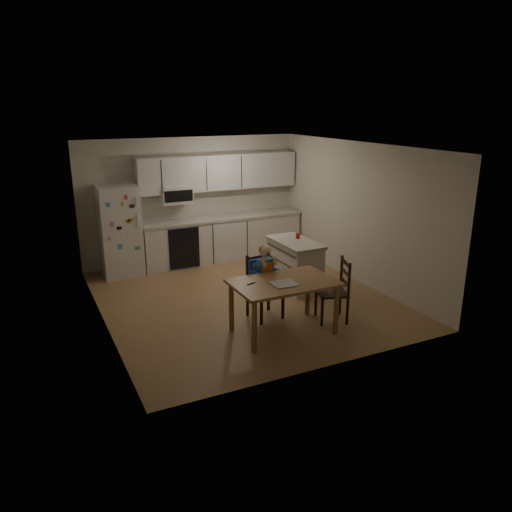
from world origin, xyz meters
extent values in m
cube|color=olive|center=(0.00, 0.00, -0.01)|extent=(4.50, 5.00, 0.01)
cube|color=beige|center=(0.00, 2.50, 1.25)|extent=(4.50, 0.02, 2.50)
cube|color=beige|center=(-2.25, 0.00, 1.25)|extent=(0.02, 5.00, 2.50)
cube|color=beige|center=(2.25, 0.00, 1.25)|extent=(0.02, 5.00, 2.50)
cube|color=white|center=(0.00, 0.00, 2.50)|extent=(4.50, 5.00, 0.01)
cube|color=silver|center=(-1.55, 2.15, 0.85)|extent=(0.72, 0.70, 1.70)
cube|color=silver|center=(0.53, 2.20, 0.43)|extent=(3.34, 0.60, 0.86)
cube|color=beige|center=(0.53, 2.19, 0.89)|extent=(3.37, 0.62, 0.05)
cube|color=black|center=(-0.39, 1.89, 0.43)|extent=(0.60, 0.02, 0.80)
cube|color=silver|center=(0.53, 2.33, 1.80)|extent=(3.34, 0.34, 0.70)
cube|color=silver|center=(-0.39, 2.30, 1.42)|extent=(0.60, 0.38, 0.33)
cube|color=silver|center=(1.06, 0.13, 0.40)|extent=(0.54, 1.09, 0.80)
cube|color=beige|center=(1.06, 0.13, 0.82)|extent=(0.60, 1.14, 0.05)
cylinder|color=red|center=(1.18, 0.25, 0.89)|extent=(0.07, 0.07, 0.09)
cube|color=brown|center=(-0.01, -1.40, 0.75)|extent=(1.43, 0.92, 0.04)
cylinder|color=brown|center=(-0.65, -1.78, 0.36)|extent=(0.07, 0.07, 0.73)
cylinder|color=brown|center=(-0.65, -1.02, 0.36)|extent=(0.07, 0.07, 0.73)
cylinder|color=brown|center=(0.62, -1.78, 0.36)|extent=(0.07, 0.07, 0.73)
cylinder|color=brown|center=(0.62, -1.02, 0.36)|extent=(0.07, 0.07, 0.73)
cube|color=#B0B0B5|center=(-0.06, -1.50, 0.77)|extent=(0.34, 0.29, 0.01)
cylinder|color=#2047AB|center=(-0.47, -1.30, 0.78)|extent=(0.12, 0.06, 0.02)
cube|color=black|center=(-0.01, -0.83, 0.44)|extent=(0.48, 0.48, 0.03)
cube|color=black|center=(-0.18, -1.04, 0.21)|extent=(0.04, 0.04, 0.43)
cube|color=black|center=(-0.23, -0.66, 0.21)|extent=(0.04, 0.04, 0.43)
cube|color=black|center=(0.20, -1.00, 0.21)|extent=(0.04, 0.04, 0.43)
cube|color=black|center=(0.16, -0.61, 0.21)|extent=(0.04, 0.04, 0.43)
cube|color=black|center=(-0.03, -0.64, 0.71)|extent=(0.43, 0.09, 0.51)
cube|color=#2047AB|center=(-0.01, -0.83, 0.51)|extent=(0.43, 0.39, 0.10)
cube|color=#2047AB|center=(-0.03, -0.69, 0.73)|extent=(0.39, 0.11, 0.35)
cube|color=#568BC3|center=(-0.01, -0.85, 0.57)|extent=(0.33, 0.29, 0.02)
cube|color=#234AB1|center=(-0.01, -0.82, 0.80)|extent=(0.24, 0.17, 0.26)
cube|color=#EA4C25|center=(0.00, -0.88, 0.79)|extent=(0.19, 0.04, 0.20)
sphere|color=beige|center=(-0.01, -0.83, 1.05)|extent=(0.19, 0.19, 0.17)
ellipsoid|color=olive|center=(-0.01, -0.83, 1.07)|extent=(0.19, 0.18, 0.14)
cube|color=black|center=(0.84, -1.35, 0.43)|extent=(0.53, 0.53, 0.03)
cube|color=black|center=(0.72, -1.11, 0.21)|extent=(0.04, 0.04, 0.42)
cube|color=black|center=(1.08, -1.23, 0.21)|extent=(0.04, 0.04, 0.42)
cube|color=black|center=(0.60, -1.47, 0.21)|extent=(0.04, 0.04, 0.42)
cube|color=black|center=(0.96, -1.59, 0.21)|extent=(0.04, 0.04, 0.42)
cube|color=black|center=(1.02, -1.41, 0.70)|extent=(0.17, 0.41, 0.50)
camera|label=1|loc=(-3.19, -7.08, 3.14)|focal=35.00mm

